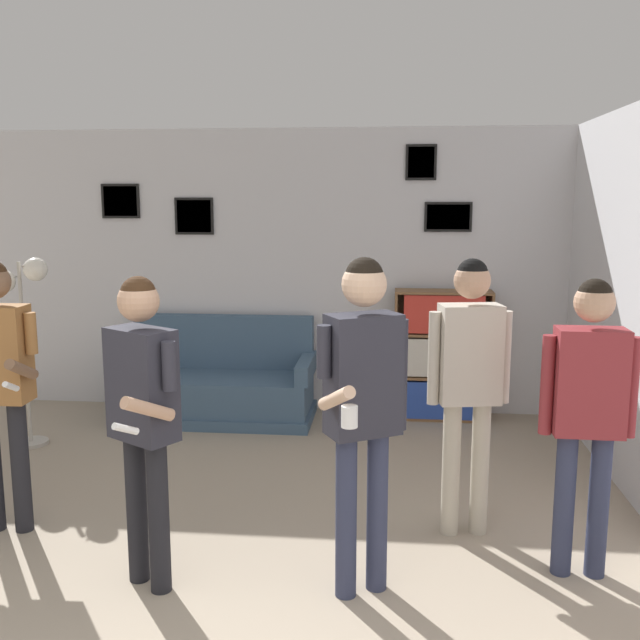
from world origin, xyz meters
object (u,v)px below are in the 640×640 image
(couch, at_px, (218,386))
(bookshelf, at_px, (442,355))
(floor_lamp, at_px, (21,304))
(person_spectator_far_right, at_px, (588,398))
(person_player_foreground_center, at_px, (142,401))
(person_spectator_near_bookshelf, at_px, (469,368))
(person_watcher_holding_cup, at_px, (363,390))

(couch, distance_m, bookshelf, 2.12)
(couch, relative_size, bookshelf, 1.49)
(floor_lamp, height_order, person_spectator_far_right, person_spectator_far_right)
(person_player_foreground_center, distance_m, person_spectator_near_bookshelf, 1.90)
(couch, bearing_deg, floor_lamp, -147.09)
(person_player_foreground_center, relative_size, person_watcher_holding_cup, 0.94)
(couch, xyz_separation_m, person_player_foreground_center, (0.34, -2.96, 0.72))
(couch, height_order, bookshelf, bookshelf)
(couch, xyz_separation_m, bookshelf, (2.09, 0.19, 0.30))
(bookshelf, relative_size, person_player_foreground_center, 0.73)
(floor_lamp, bearing_deg, person_spectator_near_bookshelf, -20.14)
(couch, distance_m, person_spectator_far_right, 3.79)
(couch, distance_m, person_player_foreground_center, 3.07)
(bookshelf, distance_m, person_spectator_far_right, 2.89)
(person_player_foreground_center, xyz_separation_m, person_spectator_far_right, (2.31, 0.34, -0.02))
(person_player_foreground_center, bearing_deg, couch, 96.65)
(floor_lamp, relative_size, person_player_foreground_center, 0.95)
(person_spectator_far_right, bearing_deg, bookshelf, 101.34)
(floor_lamp, bearing_deg, bookshelf, 17.42)
(bookshelf, height_order, floor_lamp, floor_lamp)
(person_watcher_holding_cup, bearing_deg, person_player_foreground_center, -177.83)
(bookshelf, bearing_deg, couch, -174.78)
(person_watcher_holding_cup, distance_m, person_spectator_near_bookshelf, 0.96)
(person_watcher_holding_cup, xyz_separation_m, person_spectator_far_right, (1.18, 0.30, -0.09))
(person_watcher_holding_cup, xyz_separation_m, person_spectator_near_bookshelf, (0.60, 0.74, -0.05))
(floor_lamp, relative_size, person_spectator_far_right, 0.96)
(bookshelf, xyz_separation_m, floor_lamp, (-3.49, -1.09, 0.59))
(couch, height_order, person_spectator_near_bookshelf, person_spectator_near_bookshelf)
(bookshelf, height_order, person_watcher_holding_cup, person_watcher_holding_cup)
(bookshelf, bearing_deg, person_player_foreground_center, -119.01)
(person_watcher_holding_cup, bearing_deg, couch, 116.84)
(bookshelf, distance_m, person_player_foreground_center, 3.63)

